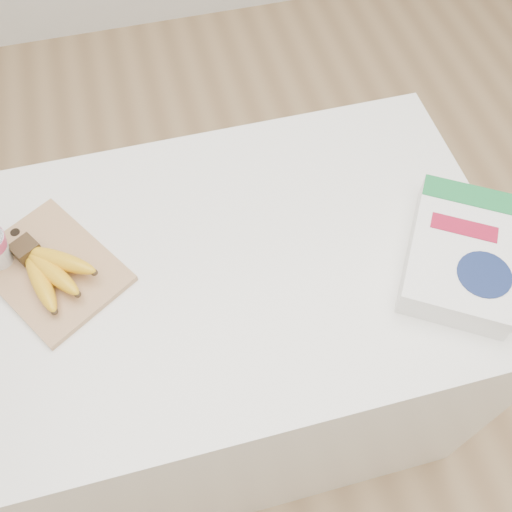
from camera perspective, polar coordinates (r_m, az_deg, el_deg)
The scene contains 5 objects.
room at distance 0.79m, azimuth -2.73°, elevation 20.09°, with size 4.00×4.00×4.00m.
table at distance 1.55m, azimuth -1.32°, elevation -8.30°, with size 1.11×0.74×0.83m, color white.
cutting_board at distance 1.24m, azimuth -19.75°, elevation -1.22°, with size 0.21×0.29×0.01m, color tan.
bananas at distance 1.20m, azimuth -20.02°, elevation -1.26°, with size 0.18×0.19×0.06m.
cereal_box at distance 1.23m, azimuth 19.95°, elevation 0.29°, with size 0.34×0.37×0.07m.
Camera 1 is at (-0.12, -0.61, 1.84)m, focal length 40.00 mm.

